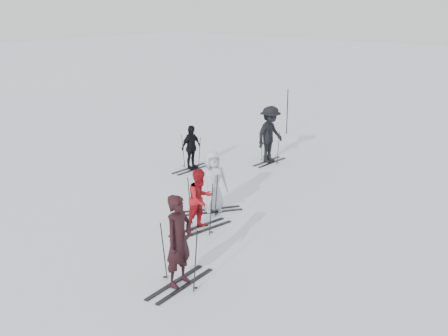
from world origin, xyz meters
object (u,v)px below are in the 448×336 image
(skier_grey, at_px, (213,182))
(skier_uphill_left, at_px, (191,148))
(skier_red, at_px, (200,200))
(skier_uphill_far, at_px, (270,135))
(piste_marker, at_px, (287,112))
(skier_near_dark, at_px, (179,242))

(skier_grey, height_order, skier_uphill_left, skier_grey)
(skier_red, bearing_deg, skier_uphill_far, 27.36)
(skier_uphill_left, relative_size, piste_marker, 0.79)
(skier_uphill_far, distance_m, piste_marker, 4.55)
(skier_near_dark, xyz_separation_m, skier_uphill_far, (-3.75, 8.44, 0.04))
(skier_red, relative_size, skier_uphill_far, 0.78)
(skier_red, bearing_deg, skier_near_dark, -138.65)
(skier_red, height_order, skier_uphill_far, skier_uphill_far)
(skier_grey, xyz_separation_m, skier_uphill_far, (-1.57, 4.89, 0.16))
(skier_near_dark, height_order, skier_uphill_left, skier_near_dark)
(skier_near_dark, height_order, skier_grey, skier_near_dark)
(skier_uphill_left, xyz_separation_m, skier_uphill_far, (1.55, 2.40, 0.25))
(skier_red, distance_m, piste_marker, 10.95)
(skier_uphill_far, bearing_deg, skier_near_dark, -156.08)
(skier_red, height_order, skier_uphill_left, skier_red)
(piste_marker, bearing_deg, skier_grey, -68.38)
(skier_near_dark, relative_size, piste_marker, 1.00)
(skier_uphill_far, xyz_separation_m, piste_marker, (-1.99, 4.09, -0.04))
(skier_grey, xyz_separation_m, piste_marker, (-3.56, 8.97, 0.12))
(skier_red, xyz_separation_m, piste_marker, (-4.15, 10.13, 0.18))
(piste_marker, bearing_deg, skier_uphill_left, -86.12)
(piste_marker, bearing_deg, skier_near_dark, -65.37)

